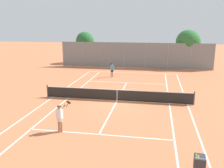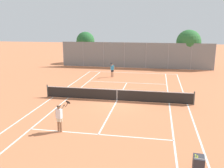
% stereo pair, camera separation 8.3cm
% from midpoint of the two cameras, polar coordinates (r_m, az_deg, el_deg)
% --- Properties ---
extents(ground_plane, '(120.00, 120.00, 0.00)m').
position_cam_midpoint_polar(ground_plane, '(20.18, 1.26, -3.84)').
color(ground_plane, '#C67047').
extents(court_line_markings, '(11.10, 23.90, 0.01)m').
position_cam_midpoint_polar(court_line_markings, '(20.17, 1.26, -3.83)').
color(court_line_markings, silver).
rests_on(court_line_markings, ground).
extents(tennis_net, '(12.00, 0.10, 1.07)m').
position_cam_midpoint_polar(tennis_net, '(20.03, 1.26, -2.45)').
color(tennis_net, '#474C47').
rests_on(tennis_net, ground).
extents(ball_cart, '(0.54, 0.67, 0.96)m').
position_cam_midpoint_polar(ball_cart, '(11.20, 19.35, -16.82)').
color(ball_cart, '#2D2D33').
rests_on(ball_cart, ground).
extents(player_near_side, '(0.83, 0.70, 1.77)m').
position_cam_midpoint_polar(player_near_side, '(14.61, -11.77, -7.24)').
color(player_near_side, '#936B4C').
rests_on(player_near_side, ground).
extents(player_far_left, '(0.43, 0.90, 1.77)m').
position_cam_midpoint_polar(player_far_left, '(28.86, 0.14, 3.41)').
color(player_far_left, tan).
rests_on(player_far_left, ground).
extents(loose_tennis_ball_0, '(0.07, 0.07, 0.07)m').
position_cam_midpoint_polar(loose_tennis_ball_0, '(22.81, 5.64, -1.74)').
color(loose_tennis_ball_0, '#D1DB33').
rests_on(loose_tennis_ball_0, ground).
extents(loose_tennis_ball_1, '(0.07, 0.07, 0.07)m').
position_cam_midpoint_polar(loose_tennis_ball_1, '(24.46, -4.06, -0.65)').
color(loose_tennis_ball_1, '#D1DB33').
rests_on(loose_tennis_ball_1, ground).
extents(loose_tennis_ball_3, '(0.07, 0.07, 0.07)m').
position_cam_midpoint_polar(loose_tennis_ball_3, '(30.23, 11.50, 1.88)').
color(loose_tennis_ball_3, '#D1DB33').
rests_on(loose_tennis_ball_3, ground).
extents(back_fence, '(21.02, 0.08, 3.54)m').
position_cam_midpoint_polar(back_fence, '(34.86, 5.38, 6.54)').
color(back_fence, gray).
rests_on(back_fence, ground).
extents(tree_behind_left, '(2.99, 2.82, 4.82)m').
position_cam_midpoint_polar(tree_behind_left, '(39.95, -6.21, 9.64)').
color(tree_behind_left, brown).
rests_on(tree_behind_left, ground).
extents(tree_behind_right, '(3.35, 3.35, 5.26)m').
position_cam_midpoint_polar(tree_behind_right, '(36.33, 17.33, 9.00)').
color(tree_behind_right, brown).
rests_on(tree_behind_right, ground).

